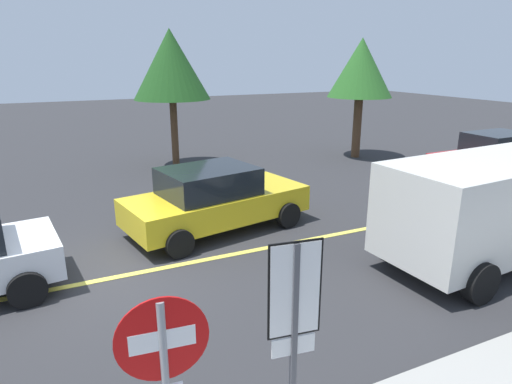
# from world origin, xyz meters

# --- Properties ---
(ground_plane) EXTENTS (80.00, 80.00, 0.00)m
(ground_plane) POSITION_xyz_m (0.00, 0.00, 0.00)
(ground_plane) COLOR #2D2D30
(lane_marking_centre) EXTENTS (28.00, 0.16, 0.01)m
(lane_marking_centre) POSITION_xyz_m (3.00, 0.00, 0.01)
(lane_marking_centre) COLOR #E0D14C
(stop_sign) EXTENTS (0.76, 0.10, 2.34)m
(stop_sign) POSITION_xyz_m (-0.06, -5.11, 1.60)
(stop_sign) COLOR gray
(stop_sign) RESTS_ON ground_plane
(speed_limit_sign) EXTENTS (0.54, 0.09, 2.52)m
(speed_limit_sign) POSITION_xyz_m (1.23, -4.98, 1.76)
(speed_limit_sign) COLOR #4C4C51
(speed_limit_sign) RESTS_ON ground_plane
(white_van) EXTENTS (5.32, 2.53, 2.20)m
(white_van) POSITION_xyz_m (7.48, -2.49, 1.27)
(white_van) COLOR silver
(white_van) RESTS_ON ground_plane
(car_red_crossing) EXTENTS (4.44, 1.95, 1.64)m
(car_red_crossing) POSITION_xyz_m (13.15, 1.96, 0.82)
(car_red_crossing) COLOR red
(car_red_crossing) RESTS_ON ground_plane
(car_yellow_approaching) EXTENTS (4.74, 2.77, 1.60)m
(car_yellow_approaching) POSITION_xyz_m (2.74, 1.57, 0.81)
(car_yellow_approaching) COLOR gold
(car_yellow_approaching) RESTS_ON ground_plane
(tree_left_verge) EXTENTS (2.87, 2.87, 5.16)m
(tree_left_verge) POSITION_xyz_m (3.63, 8.59, 3.86)
(tree_left_verge) COLOR #513823
(tree_left_verge) RESTS_ON ground_plane
(tree_centre_verge) EXTENTS (2.66, 2.66, 4.91)m
(tree_centre_verge) POSITION_xyz_m (11.13, 6.98, 3.68)
(tree_centre_verge) COLOR #513823
(tree_centre_verge) RESTS_ON ground_plane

